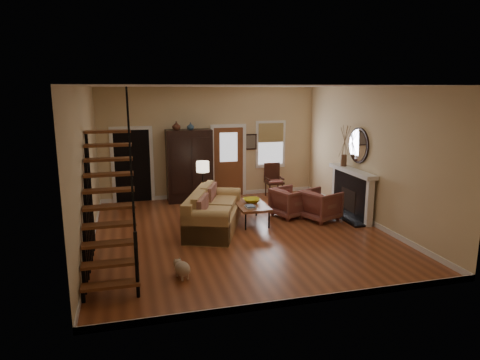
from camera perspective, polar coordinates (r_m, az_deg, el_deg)
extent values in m
plane|color=brown|center=(9.93, 0.03, -7.00)|extent=(7.00, 7.00, 0.00)
plane|color=white|center=(9.38, 0.04, 12.41)|extent=(7.00, 7.00, 0.00)
cube|color=#D9BD8B|center=(12.90, -3.98, 4.94)|extent=(6.50, 0.04, 3.30)
cube|color=#D9BD8B|center=(9.25, -19.83, 1.41)|extent=(0.04, 7.00, 3.30)
cube|color=#D9BD8B|center=(10.81, 16.95, 3.06)|extent=(0.04, 7.00, 3.30)
cube|color=black|center=(12.91, -14.15, 1.92)|extent=(1.00, 0.36, 2.10)
cube|color=brown|center=(13.08, -1.55, 2.41)|extent=(0.90, 0.06, 2.10)
cube|color=silver|center=(13.37, 4.10, 4.76)|extent=(0.96, 0.06, 1.46)
cube|color=black|center=(11.38, 14.79, -1.91)|extent=(0.24, 1.60, 1.15)
cube|color=white|center=(11.22, 14.70, 1.17)|extent=(0.30, 1.95, 0.10)
cylinder|color=silver|center=(11.18, 15.46, 4.47)|extent=(0.05, 0.90, 0.90)
imported|color=#4C2619|center=(12.24, -8.48, 7.16)|extent=(0.24, 0.24, 0.25)
imported|color=#334C60|center=(12.29, -6.61, 7.14)|extent=(0.20, 0.20, 0.21)
imported|color=gold|center=(10.65, 1.55, -2.74)|extent=(0.42, 0.42, 0.10)
imported|color=maroon|center=(10.96, 10.71, -3.29)|extent=(1.09, 1.08, 0.76)
imported|color=maroon|center=(11.12, 6.68, -2.96)|extent=(1.05, 1.03, 0.75)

